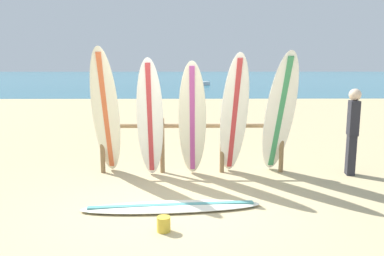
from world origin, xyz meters
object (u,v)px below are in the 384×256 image
(sand_bucket, at_px, (164,224))
(surfboard_leaning_center, at_px, (234,116))
(small_boat_offshore, at_px, (196,83))
(surfboard_leaning_center_left, at_px, (192,120))
(surfboard_lying_on_sand, at_px, (172,207))
(surfboard_leaning_left, at_px, (150,119))
(beachgoer_standing, at_px, (353,128))
(surfboard_rack, at_px, (192,138))
(surfboard_leaning_far_left, at_px, (106,113))
(surfboard_leaning_center_right, at_px, (280,115))

(sand_bucket, bearing_deg, surfboard_leaning_center, 63.48)
(surfboard_leaning_center, xyz_separation_m, sand_bucket, (-1.19, -2.38, -1.08))
(small_boat_offshore, relative_size, sand_bucket, 14.27)
(surfboard_leaning_center_left, xyz_separation_m, surfboard_lying_on_sand, (-0.33, -1.57, -1.07))
(surfboard_leaning_left, bearing_deg, beachgoer_standing, 2.14)
(surfboard_lying_on_sand, bearing_deg, surfboard_rack, 80.30)
(surfboard_rack, relative_size, surfboard_leaning_left, 1.61)
(beachgoer_standing, bearing_deg, sand_bucket, -144.32)
(surfboard_leaning_far_left, distance_m, surfboard_leaning_center_right, 3.28)
(surfboard_leaning_center, height_order, beachgoer_standing, surfboard_leaning_center)
(small_boat_offshore, bearing_deg, surfboard_rack, -91.52)
(surfboard_rack, xyz_separation_m, surfboard_leaning_center_right, (1.65, -0.27, 0.49))
(surfboard_leaning_center_right, height_order, surfboard_lying_on_sand, surfboard_leaning_center_right)
(surfboard_lying_on_sand, relative_size, small_boat_offshore, 0.97)
(surfboard_leaning_center, bearing_deg, surfboard_lying_on_sand, -124.63)
(surfboard_leaning_far_left, height_order, beachgoer_standing, surfboard_leaning_far_left)
(surfboard_leaning_left, xyz_separation_m, small_boat_offshore, (1.61, 31.01, -0.88))
(beachgoer_standing, xyz_separation_m, small_boat_offshore, (-2.28, 30.87, -0.67))
(surfboard_leaning_center_right, relative_size, beachgoer_standing, 1.42)
(surfboard_leaning_center, height_order, sand_bucket, surfboard_leaning_center)
(surfboard_rack, xyz_separation_m, surfboard_leaning_center, (0.78, -0.33, 0.48))
(surfboard_rack, distance_m, surfboard_leaning_center_left, 0.55)
(surfboard_leaning_left, bearing_deg, surfboard_leaning_center, 0.35)
(surfboard_rack, relative_size, surfboard_leaning_center_right, 1.53)
(surfboard_leaning_left, distance_m, small_boat_offshore, 31.07)
(surfboard_rack, distance_m, surfboard_leaning_center, 0.97)
(surfboard_leaning_center_right, distance_m, sand_bucket, 3.38)
(surfboard_rack, height_order, small_boat_offshore, surfboard_rack)
(surfboard_leaning_far_left, height_order, surfboard_leaning_center_left, surfboard_leaning_far_left)
(beachgoer_standing, distance_m, small_boat_offshore, 30.96)
(surfboard_leaning_far_left, bearing_deg, surfboard_leaning_center_right, 0.17)
(surfboard_rack, xyz_separation_m, surfboard_leaning_center_left, (-0.00, -0.38, 0.40))
(surfboard_rack, distance_m, surfboard_leaning_far_left, 1.73)
(surfboard_rack, xyz_separation_m, surfboard_lying_on_sand, (-0.33, -1.94, -0.67))
(surfboard_leaning_left, height_order, surfboard_lying_on_sand, surfboard_leaning_left)
(surfboard_leaning_left, xyz_separation_m, surfboard_leaning_center_right, (2.45, 0.07, 0.06))
(surfboard_leaning_center_left, bearing_deg, surfboard_lying_on_sand, -101.86)
(surfboard_leaning_center, bearing_deg, surfboard_leaning_left, -179.65)
(surfboard_leaning_far_left, distance_m, surfboard_leaning_center_left, 1.63)
(surfboard_leaning_left, xyz_separation_m, surfboard_lying_on_sand, (0.46, -1.60, -1.10))
(surfboard_leaning_center_right, height_order, small_boat_offshore, surfboard_leaning_center_right)
(surfboard_leaning_far_left, relative_size, beachgoer_standing, 1.47)
(surfboard_leaning_center_right, bearing_deg, surfboard_leaning_center, -175.97)
(surfboard_leaning_center_right, relative_size, small_boat_offshore, 0.85)
(sand_bucket, bearing_deg, beachgoer_standing, 35.68)
(beachgoer_standing, distance_m, sand_bucket, 4.39)
(surfboard_leaning_far_left, xyz_separation_m, beachgoer_standing, (4.72, 0.08, -0.31))
(surfboard_leaning_left, bearing_deg, surfboard_leaning_far_left, 175.78)
(surfboard_rack, distance_m, beachgoer_standing, 3.11)
(surfboard_leaning_center_right, height_order, beachgoer_standing, surfboard_leaning_center_right)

